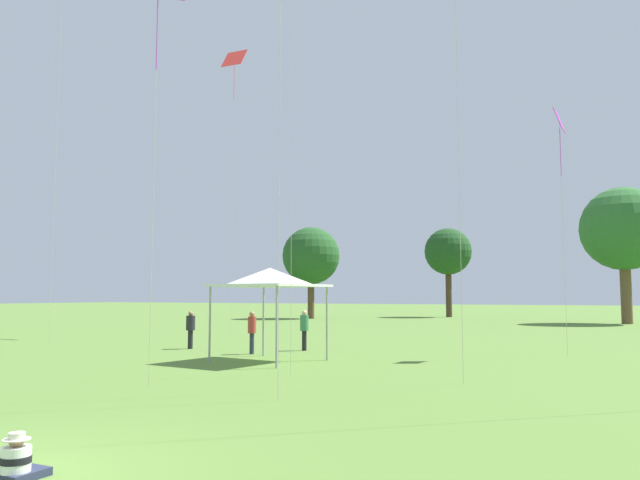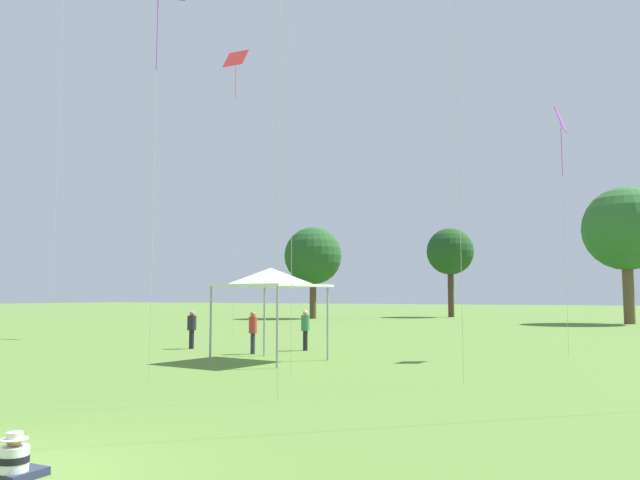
% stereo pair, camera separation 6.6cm
% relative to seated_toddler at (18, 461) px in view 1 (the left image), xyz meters
% --- Properties ---
extents(seated_toddler, '(0.44, 0.55, 0.57)m').
position_rel_seated_toddler_xyz_m(seated_toddler, '(0.00, 0.00, 0.00)').
color(seated_toddler, '#282D47').
rests_on(seated_toddler, ground).
extents(person_standing_0, '(0.52, 0.52, 1.56)m').
position_rel_seated_toddler_xyz_m(person_standing_0, '(-9.90, 15.67, 0.69)').
color(person_standing_0, black).
rests_on(person_standing_0, ground).
extents(person_standing_1, '(0.44, 0.44, 1.60)m').
position_rel_seated_toddler_xyz_m(person_standing_1, '(-6.33, 14.85, 0.74)').
color(person_standing_1, '#282D42').
rests_on(person_standing_1, ground).
extents(person_standing_2, '(0.39, 0.39, 1.61)m').
position_rel_seated_toddler_xyz_m(person_standing_2, '(-5.28, 17.08, 0.73)').
color(person_standing_2, black).
rests_on(person_standing_2, ground).
extents(canopy_tent, '(3.47, 3.47, 3.14)m').
position_rel_seated_toddler_xyz_m(canopy_tent, '(-4.36, 12.88, 2.58)').
color(canopy_tent, white).
rests_on(canopy_tent, ground).
extents(kite_3, '(0.36, 0.90, 9.09)m').
position_rel_seated_toddler_xyz_m(kite_3, '(4.43, 18.95, 8.13)').
color(kite_3, '#B738C6').
rests_on(kite_3, ground).
extents(kite_6, '(1.37, 0.82, 16.38)m').
position_rel_seated_toddler_xyz_m(kite_6, '(-13.40, 23.60, 15.17)').
color(kite_6, red).
rests_on(kite_6, ground).
extents(distant_tree_0, '(4.84, 4.84, 9.19)m').
position_rel_seated_toddler_xyz_m(distant_tree_0, '(-10.53, 58.32, 6.48)').
color(distant_tree_0, '#473323').
rests_on(distant_tree_0, ground).
extents(distant_tree_1, '(6.59, 6.59, 10.78)m').
position_rel_seated_toddler_xyz_m(distant_tree_1, '(6.02, 49.30, 7.20)').
color(distant_tree_1, brown).
rests_on(distant_tree_1, ground).
extents(distant_tree_2, '(5.54, 5.54, 8.82)m').
position_rel_seated_toddler_xyz_m(distant_tree_2, '(-21.23, 48.08, 5.79)').
color(distant_tree_2, brown).
rests_on(distant_tree_2, ground).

